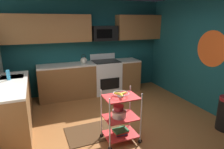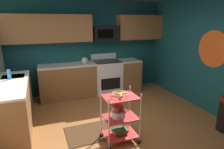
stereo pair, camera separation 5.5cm
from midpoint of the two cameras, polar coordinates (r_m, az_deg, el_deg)
The scene contains 16 objects.
floor at distance 3.92m, azimuth 2.36°, elevation -16.37°, with size 4.40×4.80×0.04m, color #995B2D.
wall_back at distance 5.68m, azimuth -7.48°, elevation 7.87°, with size 4.52×0.06×2.60m, color #14474C.
wall_right at distance 4.76m, azimuth 28.08°, elevation 4.67°, with size 0.06×4.80×2.60m, color #14474C.
wall_flower_decal at distance 4.80m, azimuth 26.84°, elevation 6.73°, with size 0.80×0.80×0.00m, color #E5591E.
counter_run at distance 4.96m, azimuth -13.31°, elevation -3.52°, with size 3.63×2.43×0.92m.
oven_range at distance 5.66m, azimuth -2.06°, elevation -0.54°, with size 0.76×0.65×1.10m.
upper_cabinets at distance 5.42m, azimuth -8.20°, elevation 13.32°, with size 4.40×0.33×0.70m.
microwave at distance 5.55m, azimuth -2.56°, elevation 11.96°, with size 0.70×0.39×0.40m.
rolling_cart at distance 3.42m, azimuth 2.09°, elevation -12.31°, with size 0.63×0.44×0.91m.
fruit_bowl at distance 3.24m, azimuth 2.16°, elevation -5.70°, with size 0.27×0.27×0.07m.
mixing_bowl_large at distance 3.38m, azimuth 1.63°, elevation -11.42°, with size 0.25×0.25×0.11m.
mixing_bowl_small at distance 3.36m, azimuth 1.45°, elevation -9.70°, with size 0.18×0.18×0.08m.
book_stack at distance 3.56m, azimuth 2.04°, elevation -16.31°, with size 0.27×0.20×0.08m.
kettle at distance 5.37m, azimuth -8.57°, elevation 4.09°, with size 0.21×0.18×0.26m.
dish_soap_bottle at distance 4.32m, azimuth -28.43°, elevation -0.14°, with size 0.06×0.06×0.20m, color #2D8CBF.
floor_rug at distance 3.88m, azimuth -5.22°, elevation -16.31°, with size 1.10×0.70×0.01m, color #472D19.
Camera 1 is at (-1.38, -3.02, 2.05)m, focal length 31.22 mm.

